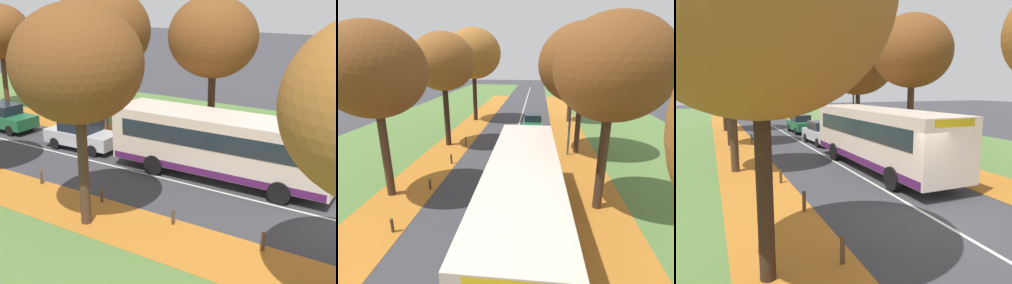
# 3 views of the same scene
# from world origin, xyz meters

# --- Properties ---
(ground_plane) EXTENTS (160.00, 160.00, 0.00)m
(ground_plane) POSITION_xyz_m (0.00, 0.00, 0.00)
(ground_plane) COLOR #38383D
(leaf_litter_left) EXTENTS (2.80, 60.00, 0.00)m
(leaf_litter_left) POSITION_xyz_m (-4.60, 14.00, 0.01)
(leaf_litter_left) COLOR #B26B23
(leaf_litter_left) RESTS_ON grass_verge_left
(grass_verge_right) EXTENTS (12.00, 90.00, 0.01)m
(grass_verge_right) POSITION_xyz_m (9.20, 20.00, 0.00)
(grass_verge_right) COLOR #517538
(grass_verge_right) RESTS_ON ground
(leaf_litter_right) EXTENTS (2.80, 60.00, 0.00)m
(leaf_litter_right) POSITION_xyz_m (4.60, 14.00, 0.01)
(leaf_litter_right) COLOR #B26B23
(leaf_litter_right) RESTS_ON grass_verge_right
(road_centre_line) EXTENTS (0.12, 80.00, 0.01)m
(road_centre_line) POSITION_xyz_m (0.00, 20.00, 0.00)
(road_centre_line) COLOR silver
(road_centre_line) RESTS_ON ground
(tree_left_near) EXTENTS (4.54, 4.54, 7.97)m
(tree_left_near) POSITION_xyz_m (-5.20, 8.29, 5.90)
(tree_left_near) COLOR #422D1E
(tree_left_near) RESTS_ON ground
(tree_left_mid) EXTENTS (4.52, 4.52, 8.23)m
(tree_left_mid) POSITION_xyz_m (-4.93, 16.15, 6.16)
(tree_left_mid) COLOR black
(tree_left_mid) RESTS_ON ground
(tree_left_far) EXTENTS (5.55, 5.55, 9.36)m
(tree_left_far) POSITION_xyz_m (-4.83, 24.85, 6.84)
(tree_left_far) COLOR black
(tree_left_far) RESTS_ON ground
(tree_right_near) EXTENTS (4.57, 4.57, 8.11)m
(tree_right_near) POSITION_xyz_m (4.63, 8.28, 6.03)
(tree_right_near) COLOR #422D1E
(tree_right_near) RESTS_ON ground
(tree_right_mid) EXTENTS (5.78, 5.78, 8.67)m
(tree_right_mid) POSITION_xyz_m (4.64, 15.60, 6.06)
(tree_right_mid) COLOR #382619
(tree_right_mid) RESTS_ON ground
(tree_right_far) EXTENTS (4.19, 4.19, 7.47)m
(tree_right_far) POSITION_xyz_m (5.10, 25.31, 5.56)
(tree_right_far) COLOR #422D1E
(tree_right_far) RESTS_ON ground
(bollard_nearest) EXTENTS (0.12, 0.12, 0.66)m
(bollard_nearest) POSITION_xyz_m (-3.60, -1.49, 0.33)
(bollard_nearest) COLOR #4C3823
(bollard_nearest) RESTS_ON ground
(bollard_second) EXTENTS (0.12, 0.12, 0.67)m
(bollard_second) POSITION_xyz_m (-3.53, 2.01, 0.34)
(bollard_second) COLOR #4C3823
(bollard_second) RESTS_ON ground
(bollard_third) EXTENTS (0.12, 0.12, 0.59)m
(bollard_third) POSITION_xyz_m (-3.58, 5.50, 0.29)
(bollard_third) COLOR #4C3823
(bollard_third) RESTS_ON ground
(bollard_fourth) EXTENTS (0.12, 0.12, 0.56)m
(bollard_fourth) POSITION_xyz_m (-3.50, 8.99, 0.28)
(bollard_fourth) COLOR #4C3823
(bollard_fourth) RESTS_ON ground
(bollard_fifth) EXTENTS (0.12, 0.12, 0.62)m
(bollard_fifth) POSITION_xyz_m (-3.52, 12.48, 0.31)
(bollard_fifth) COLOR #4C3823
(bollard_fifth) RESTS_ON ground
(bollard_sixth) EXTENTS (0.12, 0.12, 0.74)m
(bollard_sixth) POSITION_xyz_m (-3.52, 15.98, 0.37)
(bollard_sixth) COLOR #4C3823
(bollard_sixth) RESTS_ON ground
(streetlamp_right) EXTENTS (1.89, 0.28, 6.00)m
(streetlamp_right) POSITION_xyz_m (3.67, 15.02, 3.74)
(streetlamp_right) COLOR #47474C
(streetlamp_right) RESTS_ON ground
(bus) EXTENTS (2.81, 10.44, 2.98)m
(bus) POSITION_xyz_m (1.40, 6.05, 1.70)
(bus) COLOR beige
(bus) RESTS_ON ground
(car_silver_lead) EXTENTS (1.91, 4.27, 1.62)m
(car_silver_lead) POSITION_xyz_m (1.22, 14.37, 0.81)
(car_silver_lead) COLOR #B7BABF
(car_silver_lead) RESTS_ON ground
(car_green_following) EXTENTS (1.79, 4.20, 1.62)m
(car_green_following) POSITION_xyz_m (1.43, 20.99, 0.81)
(car_green_following) COLOR #1E6038
(car_green_following) RESTS_ON ground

